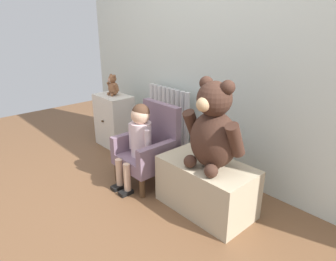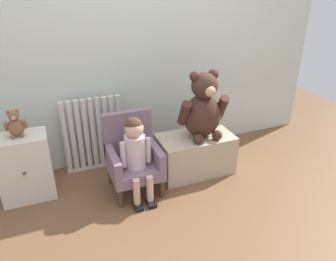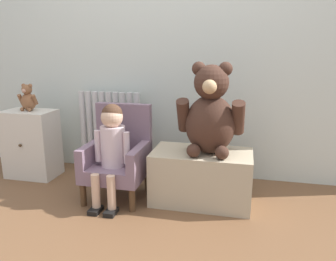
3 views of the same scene
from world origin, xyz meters
The scene contains 9 objects.
ground_plane centered at (0.00, 0.00, 0.00)m, with size 6.00×6.00×0.00m, color brown.
back_wall centered at (0.00, 1.12, 1.20)m, with size 3.80×0.05×2.40m, color silver.
radiator centered at (-0.49, 0.99, 0.35)m, with size 0.56×0.05×0.70m.
small_dresser centered at (-1.10, 0.75, 0.28)m, with size 0.41×0.29×0.56m.
child_armchair centered at (-0.25, 0.56, 0.30)m, with size 0.42×0.42×0.66m.
child_figure centered at (-0.25, 0.45, 0.45)m, with size 0.25×0.35×0.69m.
low_bench centered at (0.35, 0.59, 0.18)m, with size 0.68×0.38×0.37m, color tan.
large_teddy_bear centered at (0.40, 0.57, 0.63)m, with size 0.44×0.31×0.61m.
small_teddy_bear centered at (-1.10, 0.76, 0.66)m, with size 0.16×0.11×0.22m.
Camera 3 is at (0.61, -1.55, 1.05)m, focal length 35.00 mm.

